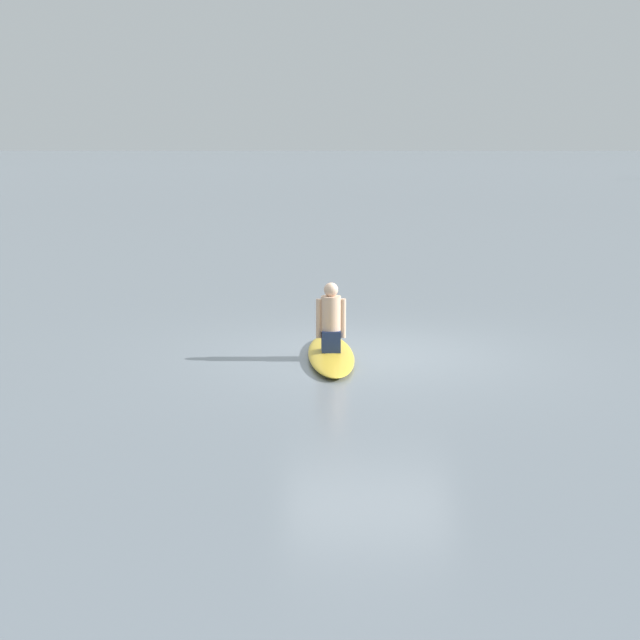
{
  "coord_description": "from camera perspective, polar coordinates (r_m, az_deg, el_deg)",
  "views": [
    {
      "loc": [
        14.21,
        -0.53,
        3.2
      ],
      "look_at": [
        0.61,
        -0.72,
        0.64
      ],
      "focal_mm": 55.13,
      "sensor_mm": 36.0,
      "label": 1
    }
  ],
  "objects": [
    {
      "name": "surfboard",
      "position": [
        14.28,
        0.63,
        -2.04
      ],
      "size": [
        2.84,
        0.8,
        0.12
      ],
      "primitive_type": "ellipsoid",
      "rotation": [
        0.0,
        0.0,
        -3.09
      ],
      "color": "gold",
      "rests_on": "ground"
    },
    {
      "name": "person_paddler",
      "position": [
        14.17,
        0.64,
        -0.01
      ],
      "size": [
        0.34,
        0.44,
        1.0
      ],
      "rotation": [
        0.0,
        0.0,
        -3.09
      ],
      "color": "navy",
      "rests_on": "surfboard"
    },
    {
      "name": "ground_plane",
      "position": [
        14.58,
        2.88,
        -2.03
      ],
      "size": [
        400.0,
        400.0,
        0.0
      ],
      "primitive_type": "plane",
      "color": "gray"
    }
  ]
}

